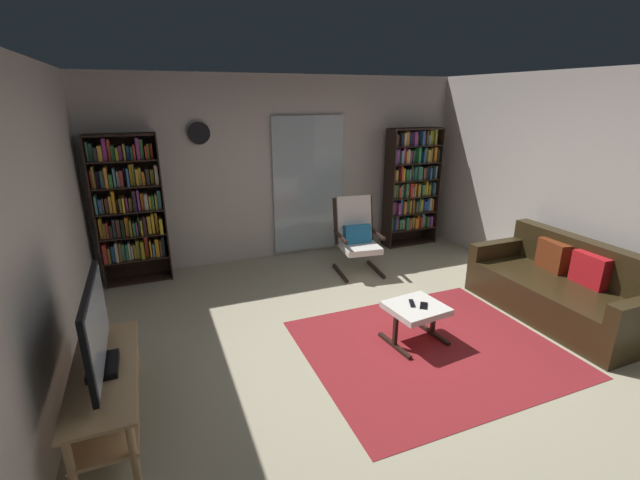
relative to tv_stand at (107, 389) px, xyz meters
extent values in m
plane|color=#B5AC8E|center=(2.35, 0.10, -0.31)|extent=(7.02, 7.02, 0.00)
cube|color=beige|center=(2.35, 3.00, 0.99)|extent=(5.60, 0.06, 2.60)
cube|color=beige|center=(-0.35, 0.10, 0.99)|extent=(0.06, 6.00, 2.60)
cube|color=beige|center=(5.05, 0.10, 0.99)|extent=(0.06, 6.00, 2.60)
cube|color=silver|center=(2.66, 2.94, 0.74)|extent=(1.10, 0.01, 2.00)
cube|color=maroon|center=(2.78, -0.03, -0.31)|extent=(2.34, 1.99, 0.01)
cube|color=tan|center=(0.00, 0.02, 0.15)|extent=(0.44, 1.33, 0.02)
cube|color=tan|center=(0.00, 0.02, -0.10)|extent=(0.40, 1.27, 0.02)
cylinder|color=tan|center=(0.17, -0.60, -0.09)|extent=(0.05, 0.05, 0.45)
cylinder|color=tan|center=(0.17, 0.63, -0.09)|extent=(0.05, 0.05, 0.45)
cylinder|color=tan|center=(-0.17, -0.60, -0.09)|extent=(0.05, 0.05, 0.45)
cylinder|color=tan|center=(-0.17, 0.63, -0.09)|extent=(0.05, 0.05, 0.45)
cube|color=silver|center=(0.00, -0.09, -0.05)|extent=(0.26, 0.28, 0.07)
cube|color=black|center=(0.00, 0.02, 0.18)|extent=(0.20, 0.32, 0.05)
cube|color=black|center=(0.00, 0.02, 0.51)|extent=(0.04, 1.02, 0.59)
cube|color=silver|center=(0.02, 0.02, 0.51)|extent=(0.01, 0.96, 0.53)
cube|color=black|center=(-0.20, 2.74, 0.63)|extent=(0.02, 0.30, 1.89)
cube|color=black|center=(0.60, 2.74, 0.63)|extent=(0.02, 0.30, 1.89)
cube|color=black|center=(0.20, 2.88, 0.63)|extent=(0.81, 0.02, 1.89)
cube|color=black|center=(0.20, 2.74, -0.30)|extent=(0.78, 0.28, 0.02)
cube|color=black|center=(0.20, 2.74, 0.00)|extent=(0.78, 0.28, 0.02)
cube|color=black|center=(0.20, 2.74, 0.32)|extent=(0.78, 0.28, 0.02)
cube|color=black|center=(0.20, 2.74, 0.63)|extent=(0.78, 0.28, 0.02)
cube|color=black|center=(0.20, 2.74, 0.94)|extent=(0.78, 0.28, 0.02)
cube|color=black|center=(0.20, 2.74, 1.26)|extent=(0.78, 0.28, 0.02)
cube|color=black|center=(0.20, 2.74, 1.56)|extent=(0.78, 0.28, 0.02)
cube|color=red|center=(-0.16, 2.73, 0.13)|extent=(0.04, 0.23, 0.25)
cube|color=brown|center=(-0.11, 2.74, 0.11)|extent=(0.03, 0.24, 0.20)
cube|color=teal|center=(-0.07, 2.73, 0.11)|extent=(0.04, 0.14, 0.21)
cube|color=beige|center=(-0.02, 2.74, 0.13)|extent=(0.03, 0.22, 0.24)
cube|color=brown|center=(0.02, 2.76, 0.13)|extent=(0.03, 0.23, 0.23)
cube|color=teal|center=(0.05, 2.76, 0.11)|extent=(0.03, 0.15, 0.21)
cube|color=#337B51|center=(0.09, 2.74, 0.11)|extent=(0.03, 0.17, 0.21)
cube|color=beige|center=(0.12, 2.75, 0.12)|extent=(0.02, 0.17, 0.22)
cube|color=beige|center=(0.15, 2.74, 0.10)|extent=(0.02, 0.13, 0.17)
cube|color=#9D9428|center=(0.19, 2.76, 0.10)|extent=(0.03, 0.16, 0.19)
cube|color=olive|center=(0.23, 2.74, 0.13)|extent=(0.04, 0.15, 0.24)
cube|color=#A39E26|center=(0.28, 2.74, 0.12)|extent=(0.04, 0.22, 0.23)
cube|color=red|center=(0.33, 2.76, 0.14)|extent=(0.04, 0.11, 0.27)
cube|color=gold|center=(0.37, 2.76, 0.12)|extent=(0.02, 0.21, 0.22)
cube|color=#589C99|center=(0.41, 2.72, 0.09)|extent=(0.02, 0.15, 0.17)
cube|color=orange|center=(0.45, 2.75, 0.13)|extent=(0.04, 0.23, 0.24)
cube|color=brown|center=(0.50, 2.74, 0.12)|extent=(0.02, 0.18, 0.22)
cube|color=black|center=(0.53, 2.75, 0.14)|extent=(0.04, 0.20, 0.27)
cube|color=gold|center=(-0.16, 2.76, 0.45)|extent=(0.03, 0.15, 0.25)
cube|color=#A88E2D|center=(-0.12, 2.73, 0.42)|extent=(0.03, 0.13, 0.19)
cube|color=red|center=(-0.09, 2.74, 0.42)|extent=(0.02, 0.18, 0.20)
cube|color=#2E2A25|center=(-0.05, 2.75, 0.41)|extent=(0.03, 0.23, 0.17)
cube|color=#252A35|center=(-0.01, 2.73, 0.44)|extent=(0.03, 0.17, 0.23)
cube|color=brown|center=(0.04, 2.75, 0.43)|extent=(0.04, 0.15, 0.22)
cube|color=black|center=(0.09, 2.75, 0.43)|extent=(0.03, 0.21, 0.22)
cube|color=orange|center=(0.13, 2.75, 0.44)|extent=(0.04, 0.14, 0.23)
cube|color=#A29731|center=(0.17, 2.76, 0.43)|extent=(0.02, 0.23, 0.21)
cube|color=#327E45|center=(0.21, 2.76, 0.41)|extent=(0.03, 0.24, 0.17)
cube|color=#8A3B89|center=(0.25, 2.73, 0.41)|extent=(0.02, 0.15, 0.17)
cube|color=#338D4A|center=(0.28, 2.75, 0.43)|extent=(0.02, 0.12, 0.22)
cube|color=gold|center=(0.30, 2.74, 0.42)|extent=(0.02, 0.21, 0.20)
cube|color=#2A1B23|center=(0.34, 2.73, 0.44)|extent=(0.04, 0.22, 0.24)
cube|color=gold|center=(0.39, 2.75, 0.44)|extent=(0.04, 0.19, 0.23)
cube|color=gold|center=(0.44, 2.75, 0.45)|extent=(0.04, 0.16, 0.26)
cube|color=orange|center=(0.48, 2.76, 0.45)|extent=(0.03, 0.14, 0.26)
cube|color=gold|center=(0.53, 2.72, 0.42)|extent=(0.04, 0.23, 0.19)
cube|color=#5D9E9E|center=(-0.17, 2.74, 0.75)|extent=(0.02, 0.20, 0.22)
cube|color=teal|center=(-0.13, 2.76, 0.72)|extent=(0.03, 0.14, 0.17)
cube|color=brown|center=(-0.10, 2.76, 0.73)|extent=(0.02, 0.14, 0.18)
cube|color=brown|center=(-0.05, 2.75, 0.73)|extent=(0.04, 0.12, 0.18)
cube|color=gold|center=(-0.01, 2.73, 0.74)|extent=(0.03, 0.15, 0.21)
cube|color=orange|center=(0.03, 2.76, 0.77)|extent=(0.03, 0.23, 0.27)
cube|color=#2B251F|center=(0.06, 2.75, 0.72)|extent=(0.03, 0.14, 0.15)
cube|color=#989836|center=(0.10, 2.75, 0.72)|extent=(0.03, 0.20, 0.17)
cube|color=gold|center=(0.13, 2.73, 0.73)|extent=(0.02, 0.24, 0.18)
cube|color=purple|center=(0.17, 2.74, 0.72)|extent=(0.02, 0.13, 0.17)
cube|color=olive|center=(0.21, 2.75, 0.72)|extent=(0.04, 0.11, 0.16)
cube|color=#2A2330|center=(0.26, 2.75, 0.77)|extent=(0.04, 0.22, 0.26)
cube|color=purple|center=(0.31, 2.73, 0.77)|extent=(0.02, 0.17, 0.26)
cube|color=orange|center=(0.35, 2.76, 0.74)|extent=(0.04, 0.13, 0.20)
cube|color=beige|center=(0.39, 2.76, 0.74)|extent=(0.04, 0.19, 0.20)
cube|color=gold|center=(0.44, 2.73, 0.72)|extent=(0.03, 0.12, 0.17)
cube|color=#2D8943|center=(0.47, 2.75, 0.73)|extent=(0.02, 0.21, 0.18)
cube|color=#A69439|center=(0.51, 2.73, 0.73)|extent=(0.02, 0.19, 0.19)
cube|color=teal|center=(0.55, 2.76, 0.75)|extent=(0.04, 0.20, 0.23)
cube|color=red|center=(-0.17, 2.75, 1.06)|extent=(0.02, 0.16, 0.22)
cube|color=olive|center=(-0.14, 2.75, 1.08)|extent=(0.02, 0.19, 0.26)
cube|color=#271A31|center=(-0.11, 2.75, 1.05)|extent=(0.04, 0.11, 0.20)
cube|color=#5C97A1|center=(-0.06, 2.74, 1.05)|extent=(0.04, 0.14, 0.20)
cube|color=orange|center=(-0.01, 2.73, 1.08)|extent=(0.03, 0.24, 0.25)
cube|color=#3A8B3D|center=(0.03, 2.74, 1.03)|extent=(0.04, 0.22, 0.16)
cube|color=#568F9F|center=(0.08, 2.73, 1.06)|extent=(0.02, 0.15, 0.22)
cube|color=beige|center=(0.12, 2.75, 1.04)|extent=(0.03, 0.14, 0.18)
cube|color=#C03238|center=(0.16, 2.76, 1.05)|extent=(0.04, 0.22, 0.19)
cube|color=black|center=(0.19, 2.75, 1.06)|extent=(0.03, 0.11, 0.22)
cube|color=teal|center=(0.23, 2.72, 1.06)|extent=(0.02, 0.23, 0.22)
cube|color=orange|center=(0.26, 2.76, 1.08)|extent=(0.02, 0.12, 0.26)
cube|color=#A49D2E|center=(0.29, 2.76, 1.08)|extent=(0.02, 0.14, 0.26)
cube|color=gold|center=(0.33, 2.76, 1.05)|extent=(0.03, 0.17, 0.20)
cube|color=#A29837|center=(0.36, 2.75, 1.06)|extent=(0.03, 0.10, 0.21)
cube|color=orange|center=(0.40, 2.73, 1.03)|extent=(0.03, 0.11, 0.16)
cube|color=#2D2C2A|center=(0.45, 2.74, 1.05)|extent=(0.04, 0.14, 0.19)
cube|color=olive|center=(0.50, 2.75, 1.04)|extent=(0.04, 0.11, 0.18)
cube|color=beige|center=(0.55, 2.73, 1.07)|extent=(0.04, 0.19, 0.24)
cube|color=#5C9D8F|center=(-0.16, 2.76, 1.38)|extent=(0.03, 0.12, 0.22)
cube|color=#347D51|center=(-0.13, 2.74, 1.37)|extent=(0.04, 0.12, 0.20)
cube|color=#2A2F31|center=(-0.08, 2.73, 1.35)|extent=(0.04, 0.17, 0.16)
cube|color=gold|center=(-0.03, 2.74, 1.36)|extent=(0.04, 0.19, 0.18)
cube|color=#9A3493|center=(0.02, 2.75, 1.40)|extent=(0.04, 0.16, 0.26)
cube|color=#C13E21|center=(0.07, 2.74, 1.39)|extent=(0.03, 0.14, 0.25)
cube|color=#3C904E|center=(0.10, 2.76, 1.35)|extent=(0.03, 0.18, 0.17)
cube|color=#999E2B|center=(0.14, 2.74, 1.34)|extent=(0.03, 0.24, 0.15)
cube|color=#903791|center=(0.18, 2.75, 1.35)|extent=(0.04, 0.15, 0.16)
cube|color=#9F9936|center=(0.23, 2.72, 1.36)|extent=(0.02, 0.17, 0.19)
cube|color=#2F59AB|center=(0.27, 2.75, 1.35)|extent=(0.04, 0.10, 0.16)
cube|color=teal|center=(0.31, 2.73, 1.34)|extent=(0.02, 0.13, 0.15)
cube|color=#C33E27|center=(0.34, 2.72, 1.36)|extent=(0.02, 0.18, 0.18)
cube|color=#913B89|center=(0.38, 2.74, 1.39)|extent=(0.04, 0.18, 0.25)
cube|color=#3D8741|center=(0.42, 2.75, 1.38)|extent=(0.04, 0.15, 0.23)
cube|color=red|center=(0.46, 2.75, 1.35)|extent=(0.02, 0.23, 0.16)
cube|color=olive|center=(0.49, 2.75, 1.36)|extent=(0.03, 0.14, 0.18)
cube|color=red|center=(0.53, 2.75, 1.36)|extent=(0.03, 0.11, 0.18)
cube|color=black|center=(3.89, 2.69, 0.61)|extent=(0.02, 0.30, 1.85)
cube|color=black|center=(4.74, 2.69, 0.61)|extent=(0.02, 0.30, 1.85)
cube|color=black|center=(4.31, 2.83, 0.61)|extent=(0.86, 0.02, 1.85)
cube|color=black|center=(4.31, 2.69, -0.30)|extent=(0.83, 0.28, 0.02)
cube|color=black|center=(4.31, 2.69, -0.05)|extent=(0.83, 0.28, 0.02)
cube|color=black|center=(4.31, 2.69, 0.22)|extent=(0.83, 0.28, 0.02)
cube|color=black|center=(4.31, 2.69, 0.48)|extent=(0.83, 0.28, 0.02)
cube|color=black|center=(4.31, 2.69, 0.74)|extent=(0.83, 0.28, 0.02)
cube|color=black|center=(4.31, 2.69, 1.01)|extent=(0.83, 0.28, 0.02)
cube|color=black|center=(4.31, 2.69, 1.27)|extent=(0.83, 0.28, 0.02)
cube|color=black|center=(4.31, 2.69, 1.52)|extent=(0.83, 0.28, 0.02)
cube|color=#3159AC|center=(3.93, 2.69, 0.07)|extent=(0.02, 0.10, 0.23)
cube|color=#307B45|center=(3.96, 2.70, 0.06)|extent=(0.03, 0.14, 0.21)
cube|color=#222433|center=(3.99, 2.68, 0.06)|extent=(0.03, 0.11, 0.21)
cube|color=#265AAF|center=(4.03, 2.71, 0.07)|extent=(0.04, 0.18, 0.23)
cube|color=#BF372F|center=(4.07, 2.71, 0.07)|extent=(0.04, 0.13, 0.22)
cube|color=#398452|center=(4.12, 2.68, 0.04)|extent=(0.04, 0.11, 0.16)
cube|color=beige|center=(4.17, 2.71, 0.04)|extent=(0.03, 0.16, 0.16)
cube|color=#2D814D|center=(4.21, 2.69, 0.06)|extent=(0.04, 0.22, 0.20)
cube|color=#CB3D33|center=(4.26, 2.69, 0.04)|extent=(0.03, 0.22, 0.16)
cube|color=olive|center=(4.30, 2.68, 0.04)|extent=(0.04, 0.13, 0.16)
cube|color=#A18E3F|center=(4.34, 2.68, 0.05)|extent=(0.03, 0.14, 0.18)
cube|color=orange|center=(4.38, 2.67, 0.04)|extent=(0.03, 0.17, 0.16)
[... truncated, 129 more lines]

